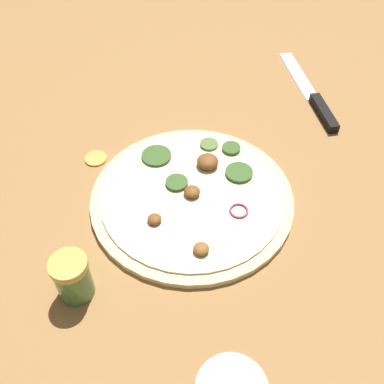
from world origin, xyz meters
The scene contains 5 objects.
ground_plane centered at (0.00, 0.00, 0.00)m, with size 3.00×3.00×0.00m, color #9E703F.
pizza centered at (0.00, 0.00, 0.01)m, with size 0.34×0.34×0.03m.
knife centered at (-0.28, 0.25, 0.01)m, with size 0.30×0.09×0.02m.
spice_jar centered at (0.18, -0.16, 0.04)m, with size 0.05×0.05×0.08m.
loose_cap centered at (-0.09, -0.18, 0.00)m, with size 0.04×0.04×0.01m.
Camera 1 is at (0.50, 0.02, 0.58)m, focal length 42.00 mm.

